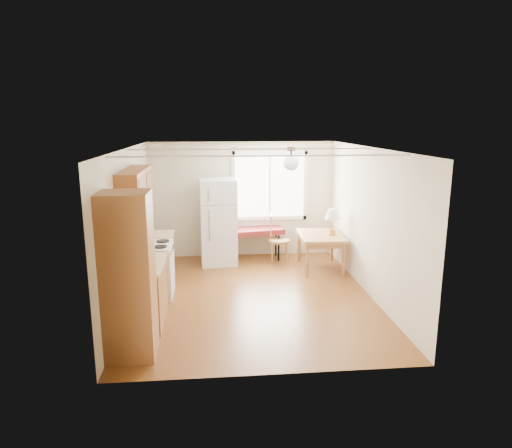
{
  "coord_description": "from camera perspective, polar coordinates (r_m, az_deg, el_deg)",
  "views": [
    {
      "loc": [
        -0.65,
        -7.31,
        2.91
      ],
      "look_at": [
        0.11,
        0.49,
        1.15
      ],
      "focal_mm": 32.0,
      "sensor_mm": 36.0,
      "label": 1
    }
  ],
  "objects": [
    {
      "name": "kitchen_run",
      "position": [
        7.07,
        -14.01,
        -4.75
      ],
      "size": [
        0.65,
        3.4,
        2.2
      ],
      "color": "brown",
      "rests_on": "ground"
    },
    {
      "name": "kettle",
      "position": [
        7.27,
        -14.55,
        -3.15
      ],
      "size": [
        0.1,
        0.1,
        0.2
      ],
      "color": "red",
      "rests_on": "kitchen_run"
    },
    {
      "name": "room_shell",
      "position": [
        7.52,
        -0.45,
        -0.09
      ],
      "size": [
        4.6,
        5.6,
        2.62
      ],
      "color": "#4F2910",
      "rests_on": "ground"
    },
    {
      "name": "pendant_light",
      "position": [
        7.86,
        4.41,
        7.7
      ],
      "size": [
        0.26,
        0.26,
        0.4
      ],
      "color": "#322016",
      "rests_on": "room_shell"
    },
    {
      "name": "refrigerator",
      "position": [
        9.47,
        -4.75,
        0.29
      ],
      "size": [
        0.78,
        0.78,
        1.77
      ],
      "rotation": [
        0.0,
        0.0,
        0.06
      ],
      "color": "silver",
      "rests_on": "ground"
    },
    {
      "name": "coffee_maker",
      "position": [
        6.5,
        -14.82,
        -4.69
      ],
      "size": [
        0.17,
        0.22,
        0.33
      ],
      "rotation": [
        0.0,
        0.0,
        0.06
      ],
      "color": "black",
      "rests_on": "kitchen_run"
    },
    {
      "name": "bench",
      "position": [
        9.79,
        -0.82,
        -1.0
      ],
      "size": [
        1.51,
        0.77,
        0.67
      ],
      "rotation": [
        0.0,
        0.0,
        0.17
      ],
      "color": "#551414",
      "rests_on": "ground"
    },
    {
      "name": "window_unit",
      "position": [
        9.96,
        1.73,
        4.8
      ],
      "size": [
        1.64,
        0.05,
        1.51
      ],
      "color": "white",
      "rests_on": "room_shell"
    },
    {
      "name": "dining_table",
      "position": [
        9.24,
        8.1,
        -1.91
      ],
      "size": [
        0.89,
        1.16,
        0.71
      ],
      "rotation": [
        0.0,
        0.0,
        -0.03
      ],
      "color": "#926038",
      "rests_on": "ground"
    },
    {
      "name": "table_lamp",
      "position": [
        9.1,
        9.56,
        0.97
      ],
      "size": [
        0.31,
        0.31,
        0.53
      ],
      "rotation": [
        0.0,
        0.0,
        0.19
      ],
      "color": "#C18C3D",
      "rests_on": "dining_table"
    },
    {
      "name": "chair",
      "position": [
        9.6,
        2.37,
        -1.38
      ],
      "size": [
        0.46,
        0.45,
        1.02
      ],
      "rotation": [
        0.0,
        0.0,
        -0.12
      ],
      "color": "#926038",
      "rests_on": "ground"
    }
  ]
}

